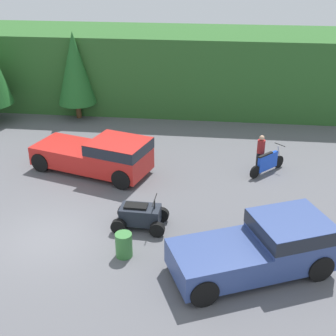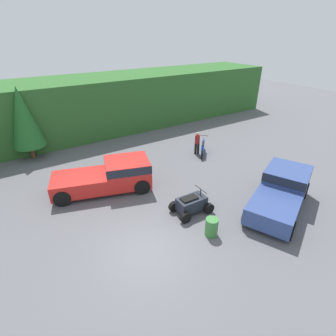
# 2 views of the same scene
# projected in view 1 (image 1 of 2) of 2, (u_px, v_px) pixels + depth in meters

# --- Properties ---
(ground_plane) EXTENTS (80.00, 80.00, 0.00)m
(ground_plane) POSITION_uv_depth(u_px,v_px,m) (47.00, 238.00, 16.98)
(ground_plane) COLOR #5B5B60
(hillside_backdrop) EXTENTS (44.00, 6.00, 4.73)m
(hillside_backdrop) POSITION_uv_depth(u_px,v_px,m) (129.00, 67.00, 30.24)
(hillside_backdrop) COLOR #2D6028
(hillside_backdrop) RESTS_ON ground_plane
(tree_mid_left) EXTENTS (2.27, 2.27, 5.15)m
(tree_mid_left) POSITION_uv_depth(u_px,v_px,m) (75.00, 68.00, 27.33)
(tree_mid_left) COLOR brown
(tree_mid_left) RESTS_ON ground_plane
(pickup_truck_red) EXTENTS (5.87, 3.68, 1.75)m
(pickup_truck_red) POSITION_uv_depth(u_px,v_px,m) (101.00, 154.00, 21.39)
(pickup_truck_red) COLOR red
(pickup_truck_red) RESTS_ON ground_plane
(pickup_truck_second) EXTENTS (5.54, 4.03, 1.75)m
(pickup_truck_second) POSITION_uv_depth(u_px,v_px,m) (264.00, 245.00, 14.98)
(pickup_truck_second) COLOR #334784
(pickup_truck_second) RESTS_ON ground_plane
(dirt_bike) EXTENTS (1.66, 1.76, 1.21)m
(dirt_bike) POSITION_uv_depth(u_px,v_px,m) (267.00, 163.00, 21.59)
(dirt_bike) COLOR black
(dirt_bike) RESTS_ON ground_plane
(quad_atv) EXTENTS (2.04, 1.33, 1.23)m
(quad_atv) POSITION_uv_depth(u_px,v_px,m) (140.00, 216.00, 17.46)
(quad_atv) COLOR black
(quad_atv) RESTS_ON ground_plane
(rider_person) EXTENTS (0.49, 0.49, 1.73)m
(rider_person) POSITION_uv_depth(u_px,v_px,m) (261.00, 151.00, 21.71)
(rider_person) COLOR black
(rider_person) RESTS_ON ground_plane
(steel_barrel) EXTENTS (0.58, 0.58, 0.88)m
(steel_barrel) POSITION_uv_depth(u_px,v_px,m) (124.00, 245.00, 15.86)
(steel_barrel) COLOR #387A38
(steel_barrel) RESTS_ON ground_plane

